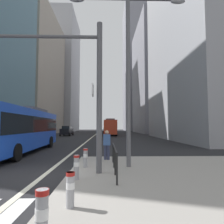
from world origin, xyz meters
TOP-DOWN VIEW (x-y plane):
  - ground_plane at (0.00, 20.00)m, footprint 160.00×160.00m
  - median_island at (5.50, -1.00)m, footprint 9.00×10.00m
  - lane_centre_line at (0.00, 30.00)m, footprint 0.20×80.00m
  - office_tower_left_mid at (-16.00, 42.32)m, footprint 10.43×23.97m
  - office_tower_left_far at (-16.00, 66.94)m, footprint 13.81×20.77m
  - office_tower_right_mid at (17.00, 49.87)m, footprint 10.91×23.02m
  - office_tower_right_far at (17.00, 75.04)m, footprint 13.86×17.80m
  - city_bus_blue_oncoming at (-3.77, 6.88)m, footprint 2.92×11.53m
  - city_bus_red_receding at (3.25, 34.43)m, footprint 2.72×11.19m
  - car_oncoming_mid at (-5.37, 31.90)m, footprint 2.11×4.61m
  - car_receding_near at (3.62, 51.87)m, footprint 2.16×4.21m
  - car_receding_far at (2.54, 47.92)m, footprint 2.19×4.38m
  - traffic_signal_gantry at (-0.14, -0.14)m, footprint 6.88×0.65m
  - street_lamp_post at (3.47, 1.04)m, footprint 5.50×0.32m
  - bollard_front at (1.54, -5.00)m, footprint 0.20×0.20m
  - bollard_left at (1.67, -3.41)m, footprint 0.20×0.20m
  - bollard_right at (1.45, -1.05)m, footprint 0.20×0.20m
  - bollard_back at (1.55, 0.94)m, footprint 0.20×0.20m
  - pedestrian_railing at (2.80, 0.14)m, footprint 0.06×3.82m
  - pedestrian_waiting at (2.50, 2.90)m, footprint 0.38×0.24m

SIDE VIEW (x-z plane):
  - ground_plane at x=0.00m, z-range 0.00..0.00m
  - lane_centre_line at x=0.00m, z-range 0.00..0.01m
  - median_island at x=5.50m, z-range 0.00..0.15m
  - bollard_left at x=1.67m, z-range 0.20..0.97m
  - bollard_right at x=1.45m, z-range 0.20..1.01m
  - bollard_back at x=1.55m, z-range 0.20..1.01m
  - bollard_front at x=1.54m, z-range 0.20..1.09m
  - pedestrian_railing at x=2.80m, z-range 0.37..1.35m
  - car_receding_near at x=3.62m, z-range 0.02..1.96m
  - car_receding_far at x=2.54m, z-range 0.02..1.96m
  - car_oncoming_mid at x=-5.37m, z-range 0.02..1.96m
  - pedestrian_waiting at x=2.50m, z-range 0.23..1.80m
  - city_bus_red_receding at x=3.25m, z-range 0.14..3.54m
  - city_bus_blue_oncoming at x=-3.77m, z-range 0.14..3.54m
  - traffic_signal_gantry at x=-0.14m, z-range 1.15..7.15m
  - street_lamp_post at x=3.47m, z-range 1.28..9.28m
  - office_tower_left_mid at x=-16.00m, z-range 0.00..30.42m
  - office_tower_right_mid at x=17.00m, z-range 0.00..31.78m
  - office_tower_left_far at x=-16.00m, z-range 0.00..43.15m
  - office_tower_right_far at x=17.00m, z-range 0.00..53.34m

